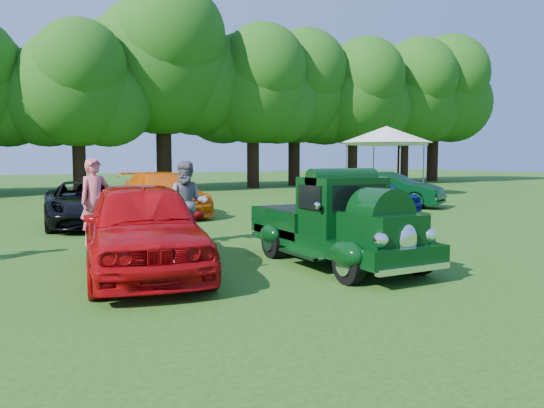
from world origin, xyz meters
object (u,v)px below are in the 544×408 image
back_car_green (389,189)px  red_convertible (143,227)px  back_car_orange (163,194)px  hero_pickup (336,227)px  back_car_blue (373,194)px  spectator_pink (95,202)px  back_car_black (84,203)px  spectator_grey (188,203)px  canopy_tent (386,135)px

back_car_green → red_convertible: bearing=-179.4°
back_car_orange → hero_pickup: bearing=-89.5°
back_car_blue → back_car_orange: bearing=156.2°
red_convertible → back_car_orange: bearing=80.2°
back_car_green → spectator_pink: size_ratio=2.16×
back_car_black → back_car_green: bearing=7.5°
back_car_black → spectator_pink: 3.76m
back_car_blue → spectator_grey: 9.15m
hero_pickup → spectator_grey: (-1.66, 3.53, 0.25)m
red_convertible → back_car_orange: red_convertible is taller
back_car_black → canopy_tent: (16.43, 6.05, 2.53)m
back_car_orange → spectator_pink: size_ratio=2.59×
red_convertible → back_car_black: size_ratio=1.00×
spectator_grey → canopy_tent: size_ratio=0.30×
spectator_pink → canopy_tent: (16.76, 9.77, 2.20)m
hero_pickup → back_car_black: size_ratio=0.89×
back_car_black → spectator_grey: 4.88m
red_convertible → spectator_pink: bearing=102.0°
spectator_grey → back_car_blue: bearing=47.3°
back_car_black → back_car_blue: size_ratio=1.24×
back_car_orange → back_car_blue: bearing=-21.8°
back_car_orange → back_car_green: size_ratio=1.20×
hero_pickup → back_car_black: hero_pickup is taller
back_car_green → canopy_tent: size_ratio=0.66×
red_convertible → spectator_pink: size_ratio=2.39×
back_car_blue → spectator_pink: (-10.27, -2.81, 0.34)m
hero_pickup → back_car_green: size_ratio=0.99×
back_car_green → canopy_tent: canopy_tent is taller
hero_pickup → canopy_tent: (13.19, 14.19, 2.48)m
hero_pickup → spectator_pink: 5.68m
back_car_blue → back_car_green: bearing=31.6°
back_car_orange → red_convertible: bearing=-110.4°
back_car_blue → canopy_tent: (6.50, 6.97, 2.54)m
back_car_black → back_car_orange: back_car_orange is taller
hero_pickup → red_convertible: hero_pickup is taller
hero_pickup → back_car_black: 8.76m
back_car_orange → back_car_black: bearing=-151.4°
back_car_green → hero_pickup: bearing=-167.0°
hero_pickup → back_car_black: bearing=111.7°
back_car_orange → spectator_grey: bearing=-103.2°
hero_pickup → back_car_blue: size_ratio=1.10×
back_car_black → back_car_blue: (9.94, -0.92, -0.01)m
hero_pickup → back_car_orange: size_ratio=0.82×
red_convertible → spectator_grey: bearing=65.2°
red_convertible → back_car_green: size_ratio=1.11×
hero_pickup → back_car_blue: 9.85m
back_car_green → back_car_black: bearing=150.4°
back_car_orange → back_car_blue: size_ratio=1.35×
spectator_pink → back_car_blue: bearing=-1.4°
canopy_tent → back_car_orange: bearing=-162.1°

